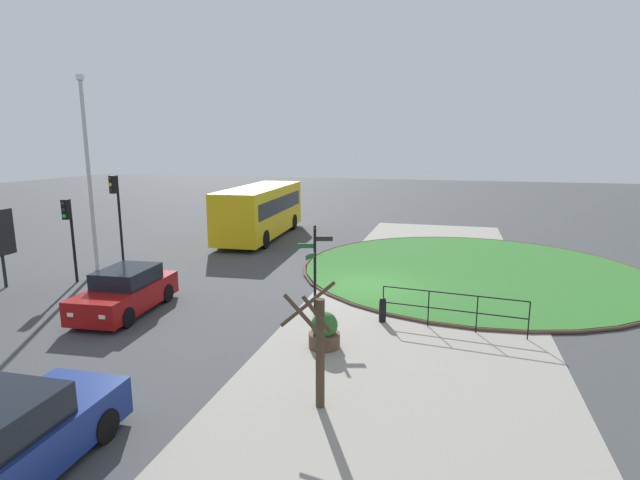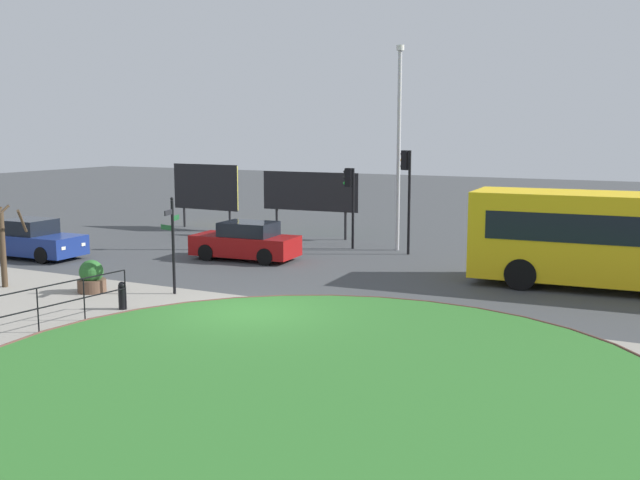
{
  "view_description": "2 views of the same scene",
  "coord_description": "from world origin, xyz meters",
  "px_view_note": "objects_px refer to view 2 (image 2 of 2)",
  "views": [
    {
      "loc": [
        -18.11,
        -3.0,
        5.53
      ],
      "look_at": [
        1.98,
        2.49,
        1.41
      ],
      "focal_mm": 27.34,
      "sensor_mm": 36.0,
      "label": 1
    },
    {
      "loc": [
        10.65,
        -16.63,
        5.04
      ],
      "look_at": [
        1.04,
        2.16,
        1.86
      ],
      "focal_mm": 41.77,
      "sensor_mm": 36.0,
      "label": 2
    }
  ],
  "objects_px": {
    "street_tree_bare": "(3,243)",
    "car_near_lane": "(246,242)",
    "traffic_light_near": "(407,179)",
    "billboard_right": "(206,188)",
    "bus_yellow": "(627,239)",
    "lamppost_tall": "(399,142)",
    "signpost_directional": "(172,239)",
    "planter_near_signpost": "(92,278)",
    "billboard_left": "(310,192)",
    "car_far_lane": "(32,240)",
    "traffic_light_far": "(350,190)",
    "bollard_foreground": "(122,295)"
  },
  "relations": [
    {
      "from": "billboard_left",
      "to": "street_tree_bare",
      "type": "relative_size",
      "value": 1.83
    },
    {
      "from": "lamppost_tall",
      "to": "car_far_lane",
      "type": "bearing_deg",
      "value": -145.63
    },
    {
      "from": "planter_near_signpost",
      "to": "billboard_left",
      "type": "bearing_deg",
      "value": 87.62
    },
    {
      "from": "signpost_directional",
      "to": "billboard_right",
      "type": "xyz_separation_m",
      "value": [
        -7.98,
        12.82,
        0.36
      ]
    },
    {
      "from": "car_far_lane",
      "to": "lamppost_tall",
      "type": "distance_m",
      "value": 15.11
    },
    {
      "from": "signpost_directional",
      "to": "billboard_right",
      "type": "distance_m",
      "value": 15.1
    },
    {
      "from": "car_near_lane",
      "to": "planter_near_signpost",
      "type": "distance_m",
      "value": 7.2
    },
    {
      "from": "bollard_foreground",
      "to": "planter_near_signpost",
      "type": "distance_m",
      "value": 2.69
    },
    {
      "from": "signpost_directional",
      "to": "planter_near_signpost",
      "type": "bearing_deg",
      "value": -158.24
    },
    {
      "from": "street_tree_bare",
      "to": "car_near_lane",
      "type": "bearing_deg",
      "value": 62.1
    },
    {
      "from": "bus_yellow",
      "to": "lamppost_tall",
      "type": "bearing_deg",
      "value": 152.39
    },
    {
      "from": "car_far_lane",
      "to": "traffic_light_far",
      "type": "height_order",
      "value": "traffic_light_far"
    },
    {
      "from": "bus_yellow",
      "to": "traffic_light_near",
      "type": "distance_m",
      "value": 9.29
    },
    {
      "from": "car_near_lane",
      "to": "billboard_left",
      "type": "relative_size",
      "value": 0.88
    },
    {
      "from": "billboard_left",
      "to": "billboard_right",
      "type": "height_order",
      "value": "billboard_right"
    },
    {
      "from": "bollard_foreground",
      "to": "traffic_light_far",
      "type": "bearing_deg",
      "value": 84.86
    },
    {
      "from": "traffic_light_near",
      "to": "billboard_right",
      "type": "xyz_separation_m",
      "value": [
        -11.68,
        2.62,
        -0.97
      ]
    },
    {
      "from": "traffic_light_near",
      "to": "lamppost_tall",
      "type": "xyz_separation_m",
      "value": [
        -0.65,
        0.75,
        1.43
      ]
    },
    {
      "from": "billboard_left",
      "to": "street_tree_bare",
      "type": "bearing_deg",
      "value": -107.98
    },
    {
      "from": "car_near_lane",
      "to": "traffic_light_far",
      "type": "bearing_deg",
      "value": -124.36
    },
    {
      "from": "billboard_right",
      "to": "street_tree_bare",
      "type": "height_order",
      "value": "billboard_right"
    },
    {
      "from": "car_near_lane",
      "to": "car_far_lane",
      "type": "xyz_separation_m",
      "value": [
        -7.7,
        -3.46,
        -0.0
      ]
    },
    {
      "from": "lamppost_tall",
      "to": "signpost_directional",
      "type": "bearing_deg",
      "value": -105.56
    },
    {
      "from": "signpost_directional",
      "to": "billboard_right",
      "type": "relative_size",
      "value": 0.76
    },
    {
      "from": "street_tree_bare",
      "to": "traffic_light_near",
      "type": "bearing_deg",
      "value": 52.26
    },
    {
      "from": "car_near_lane",
      "to": "car_far_lane",
      "type": "bearing_deg",
      "value": 19.43
    },
    {
      "from": "bus_yellow",
      "to": "billboard_right",
      "type": "distance_m",
      "value": 21.1
    },
    {
      "from": "lamppost_tall",
      "to": "street_tree_bare",
      "type": "height_order",
      "value": "lamppost_tall"
    },
    {
      "from": "car_near_lane",
      "to": "billboard_right",
      "type": "bearing_deg",
      "value": -49.88
    },
    {
      "from": "lamppost_tall",
      "to": "traffic_light_near",
      "type": "bearing_deg",
      "value": -49.04
    },
    {
      "from": "bus_yellow",
      "to": "street_tree_bare",
      "type": "relative_size",
      "value": 3.69
    },
    {
      "from": "bus_yellow",
      "to": "planter_near_signpost",
      "type": "bearing_deg",
      "value": -155.53
    },
    {
      "from": "car_far_lane",
      "to": "lamppost_tall",
      "type": "bearing_deg",
      "value": 32.38
    },
    {
      "from": "planter_near_signpost",
      "to": "billboard_right",
      "type": "bearing_deg",
      "value": 111.99
    },
    {
      "from": "street_tree_bare",
      "to": "bus_yellow",
      "type": "bearing_deg",
      "value": 25.54
    },
    {
      "from": "traffic_light_far",
      "to": "bus_yellow",
      "type": "bearing_deg",
      "value": 158.61
    },
    {
      "from": "car_near_lane",
      "to": "car_far_lane",
      "type": "distance_m",
      "value": 8.44
    },
    {
      "from": "car_near_lane",
      "to": "traffic_light_far",
      "type": "relative_size",
      "value": 1.24
    },
    {
      "from": "car_far_lane",
      "to": "street_tree_bare",
      "type": "distance_m",
      "value": 5.65
    },
    {
      "from": "signpost_directional",
      "to": "car_near_lane",
      "type": "bearing_deg",
      "value": 102.25
    },
    {
      "from": "traffic_light_near",
      "to": "billboard_left",
      "type": "height_order",
      "value": "traffic_light_near"
    },
    {
      "from": "traffic_light_far",
      "to": "lamppost_tall",
      "type": "distance_m",
      "value": 2.82
    },
    {
      "from": "traffic_light_far",
      "to": "billboard_right",
      "type": "distance_m",
      "value": 9.39
    },
    {
      "from": "signpost_directional",
      "to": "car_far_lane",
      "type": "xyz_separation_m",
      "value": [
        -9.03,
        2.69,
        -1.03
      ]
    },
    {
      "from": "bollard_foreground",
      "to": "traffic_light_near",
      "type": "relative_size",
      "value": 0.19
    },
    {
      "from": "signpost_directional",
      "to": "lamppost_tall",
      "type": "xyz_separation_m",
      "value": [
        3.05,
        10.95,
        2.75
      ]
    },
    {
      "from": "billboard_left",
      "to": "billboard_right",
      "type": "relative_size",
      "value": 1.2
    },
    {
      "from": "bus_yellow",
      "to": "traffic_light_far",
      "type": "distance_m",
      "value": 11.75
    },
    {
      "from": "bollard_foreground",
      "to": "billboard_right",
      "type": "bearing_deg",
      "value": 117.81
    },
    {
      "from": "car_far_lane",
      "to": "planter_near_signpost",
      "type": "height_order",
      "value": "car_far_lane"
    }
  ]
}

